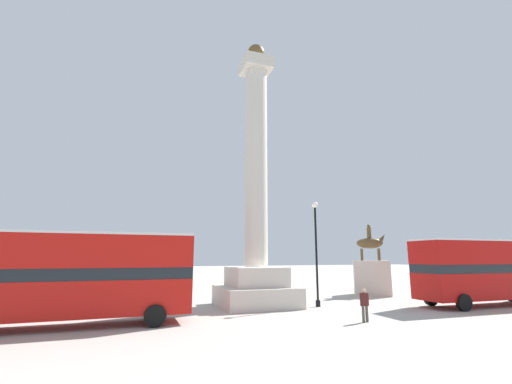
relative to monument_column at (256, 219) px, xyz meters
The scene contains 7 objects.
ground_plane 5.71m from the monument_column, ahead, with size 200.00×200.00×0.00m, color #ADA89E.
monument_column is the anchor object (origin of this frame).
bus_a 11.60m from the monument_column, 161.08° to the right, with size 11.15×2.89×4.29m.
bus_b 15.78m from the monument_column, 18.59° to the right, with size 10.58×2.97×4.29m.
equestrian_statue 12.39m from the monument_column, 14.10° to the left, with size 3.54×3.31×5.94m.
street_lamp 4.50m from the monument_column, 22.03° to the right, with size 0.40×0.40×6.83m.
pedestrian_near_lamp 9.10m from the monument_column, 65.21° to the right, with size 0.43×0.21×1.59m.
Camera 1 is at (-7.72, -21.84, 3.14)m, focal length 24.00 mm.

